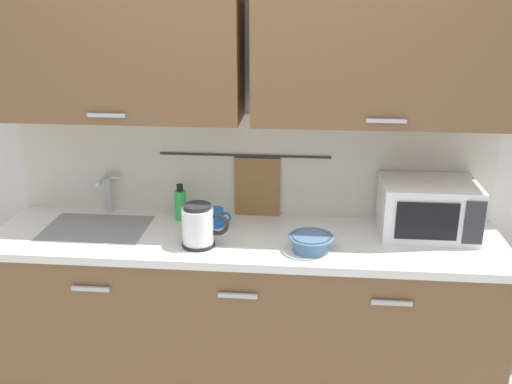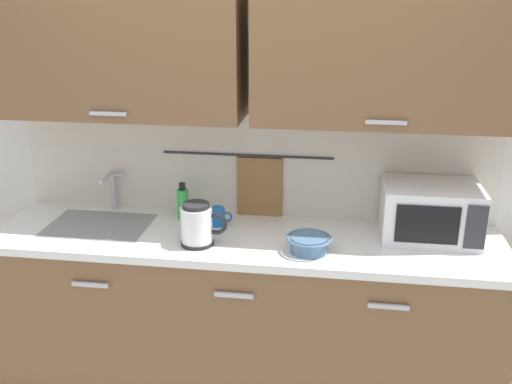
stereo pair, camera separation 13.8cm
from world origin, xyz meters
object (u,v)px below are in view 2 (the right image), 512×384
Objects in this scene: dish_soap_bottle at (183,203)px; mixing_bowl at (309,243)px; microwave at (430,212)px; electric_kettle at (198,225)px; mug_near_sink at (218,217)px.

mixing_bowl is at bearing -25.18° from dish_soap_bottle.
microwave is 1.12m from electric_kettle.
mixing_bowl is at bearing -0.88° from electric_kettle.
electric_kettle is at bearing 179.12° from mixing_bowl.
mug_near_sink is 0.56× the size of mixing_bowl.
microwave is 1.26m from dish_soap_bottle.
electric_kettle reaches higher than dish_soap_bottle.
electric_kettle is 1.16× the size of dish_soap_bottle.
microwave is 2.15× the size of mixing_bowl.
dish_soap_bottle is 0.76m from mixing_bowl.
microwave is at bearing 23.85° from mixing_bowl.
mug_near_sink reaches higher than mixing_bowl.
electric_kettle is 1.89× the size of mug_near_sink.
microwave is at bearing -0.05° from mug_near_sink.
microwave reaches higher than mixing_bowl.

